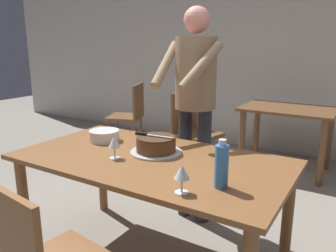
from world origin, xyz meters
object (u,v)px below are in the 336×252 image
at_px(main_dining_table, 151,172).
at_px(cake_knife, 146,135).
at_px(background_chair_0, 130,113).
at_px(water_bottle, 222,166).
at_px(background_chair_1, 193,128).
at_px(plate_stack, 104,136).
at_px(cake_on_platter, 156,145).
at_px(person_cutting_cake, 195,93).
at_px(background_table, 287,122).
at_px(wine_glass_near, 182,173).
at_px(wine_glass_far, 114,143).

bearing_deg(main_dining_table, cake_knife, 136.42).
bearing_deg(background_chair_0, water_bottle, -43.77).
distance_m(cake_knife, water_bottle, 0.70).
distance_m(background_chair_0, background_chair_1, 1.19).
xyz_separation_m(cake_knife, plate_stack, (-0.41, 0.04, -0.08)).
xyz_separation_m(cake_on_platter, water_bottle, (0.58, -0.28, 0.06)).
distance_m(person_cutting_cake, background_chair_0, 2.22).
relative_size(cake_on_platter, person_cutting_cake, 0.20).
distance_m(cake_on_platter, cake_knife, 0.10).
distance_m(cake_on_platter, person_cutting_cake, 0.64).
distance_m(cake_knife, background_table, 2.20).
distance_m(main_dining_table, person_cutting_cake, 0.80).
bearing_deg(plate_stack, wine_glass_near, -27.31).
height_order(plate_stack, person_cutting_cake, person_cutting_cake).
bearing_deg(background_chair_0, wine_glass_near, -47.56).
xyz_separation_m(wine_glass_near, wine_glass_far, (-0.60, 0.22, 0.00)).
distance_m(plate_stack, person_cutting_cake, 0.77).
bearing_deg(plate_stack, person_cutting_cake, 49.86).
xyz_separation_m(main_dining_table, plate_stack, (-0.50, 0.13, 0.14)).
relative_size(person_cutting_cake, background_table, 1.72).
relative_size(water_bottle, background_chair_1, 0.28).
bearing_deg(person_cutting_cake, cake_knife, -95.25).
height_order(cake_on_platter, background_table, cake_on_platter).
distance_m(plate_stack, water_bottle, 1.10).
height_order(background_table, background_chair_1, background_chair_1).
bearing_deg(cake_knife, plate_stack, 174.34).
relative_size(cake_knife, wine_glass_near, 1.88).
distance_m(cake_knife, wine_glass_near, 0.67).
distance_m(wine_glass_far, background_chair_1, 1.90).
bearing_deg(plate_stack, cake_on_platter, -3.93).
relative_size(cake_on_platter, background_table, 0.34).
bearing_deg(background_chair_0, plate_stack, -56.77).
xyz_separation_m(main_dining_table, background_chair_1, (-0.57, 1.69, -0.16)).
height_order(cake_on_platter, cake_knife, cake_knife).
bearing_deg(background_table, wine_glass_far, -102.93).
bearing_deg(wine_glass_near, cake_on_platter, 134.92).
bearing_deg(plate_stack, water_bottle, -16.59).
bearing_deg(person_cutting_cake, main_dining_table, -86.78).
height_order(cake_on_platter, wine_glass_near, wine_glass_near).
xyz_separation_m(water_bottle, background_table, (-0.20, 2.41, -0.29)).
xyz_separation_m(main_dining_table, water_bottle, (0.56, -0.19, 0.22)).
bearing_deg(wine_glass_far, wine_glass_near, -19.70).
bearing_deg(plate_stack, background_chair_0, 123.23).
xyz_separation_m(wine_glass_near, background_chair_1, (-0.99, 2.04, -0.36)).
xyz_separation_m(main_dining_table, wine_glass_far, (-0.18, -0.13, 0.20)).
height_order(wine_glass_far, background_table, wine_glass_far).
bearing_deg(person_cutting_cake, background_chair_1, 117.78).
bearing_deg(cake_on_platter, background_table, 79.90).
bearing_deg(background_chair_1, plate_stack, -87.23).
relative_size(cake_on_platter, wine_glass_near, 2.36).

